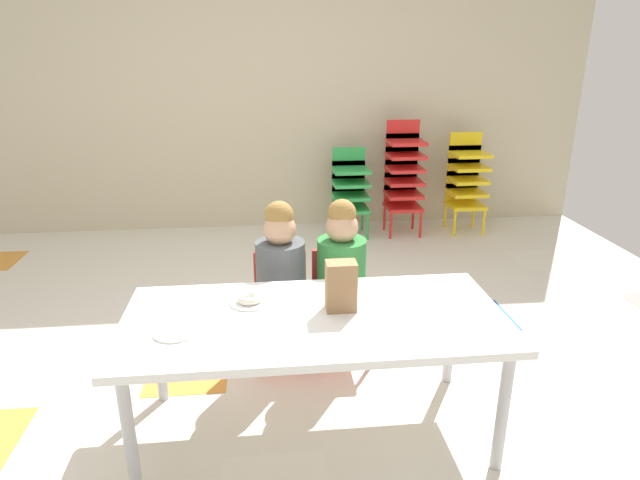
% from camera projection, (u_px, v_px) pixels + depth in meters
% --- Properties ---
extents(ground_plane, '(6.19, 5.15, 0.02)m').
position_uv_depth(ground_plane, '(273.00, 368.00, 2.97)').
color(ground_plane, silver).
extents(back_wall, '(6.19, 0.10, 2.79)m').
position_uv_depth(back_wall, '(260.00, 78.00, 4.91)').
color(back_wall, beige).
rests_on(back_wall, ground_plane).
extents(craft_table, '(1.62, 0.75, 0.59)m').
position_uv_depth(craft_table, '(315.00, 326.00, 2.30)').
color(craft_table, white).
rests_on(craft_table, ground_plane).
extents(seated_child_near_camera, '(0.34, 0.34, 0.92)m').
position_uv_depth(seated_child_near_camera, '(281.00, 269.00, 2.85)').
color(seated_child_near_camera, red).
rests_on(seated_child_near_camera, ground_plane).
extents(seated_child_middle_seat, '(0.33, 0.33, 0.92)m').
position_uv_depth(seated_child_middle_seat, '(341.00, 267.00, 2.88)').
color(seated_child_middle_seat, red).
rests_on(seated_child_middle_seat, ground_plane).
extents(kid_chair_green_stack, '(0.32, 0.30, 0.80)m').
position_uv_depth(kid_chair_green_stack, '(350.00, 187.00, 4.92)').
color(kid_chair_green_stack, green).
rests_on(kid_chair_green_stack, ground_plane).
extents(kid_chair_red_stack, '(0.32, 0.30, 1.04)m').
position_uv_depth(kid_chair_red_stack, '(404.00, 172.00, 4.93)').
color(kid_chair_red_stack, red).
rests_on(kid_chair_red_stack, ground_plane).
extents(kid_chair_yellow_stack, '(0.32, 0.30, 0.92)m').
position_uv_depth(kid_chair_yellow_stack, '(466.00, 177.00, 5.01)').
color(kid_chair_yellow_stack, yellow).
rests_on(kid_chair_yellow_stack, ground_plane).
extents(paper_bag_brown, '(0.13, 0.09, 0.22)m').
position_uv_depth(paper_bag_brown, '(341.00, 286.00, 2.30)').
color(paper_bag_brown, '#9E754C').
rests_on(paper_bag_brown, craft_table).
extents(paper_plate_near_edge, '(0.18, 0.18, 0.01)m').
position_uv_depth(paper_plate_near_edge, '(250.00, 302.00, 2.40)').
color(paper_plate_near_edge, white).
rests_on(paper_plate_near_edge, craft_table).
extents(paper_plate_center_table, '(0.18, 0.18, 0.01)m').
position_uv_depth(paper_plate_center_table, '(176.00, 332.00, 2.15)').
color(paper_plate_center_table, white).
rests_on(paper_plate_center_table, craft_table).
extents(donut_powdered_on_plate, '(0.11, 0.11, 0.03)m').
position_uv_depth(donut_powdered_on_plate, '(250.00, 298.00, 2.39)').
color(donut_powdered_on_plate, white).
rests_on(donut_powdered_on_plate, craft_table).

